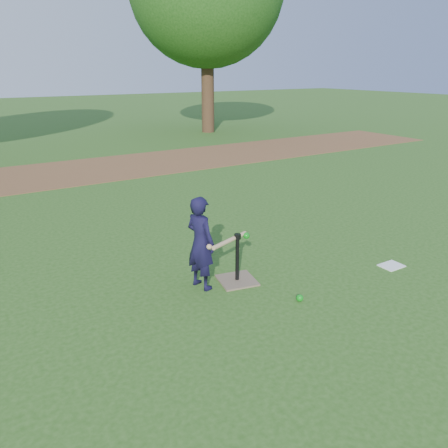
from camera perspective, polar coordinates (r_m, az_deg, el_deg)
ground at (r=5.00m, az=2.53°, el=-9.66°), size 80.00×80.00×0.00m
dirt_strip at (r=11.62m, az=-19.03°, el=6.47°), size 24.00×3.00×0.01m
child at (r=5.02m, az=-3.07°, el=-2.51°), size 0.36×0.46×1.11m
wiffle_ball_ground at (r=5.00m, az=9.87°, el=-9.50°), size 0.08×0.08×0.08m
clipboard at (r=6.16m, az=21.03°, el=-5.10°), size 0.30×0.23×0.01m
batting_tee at (r=5.32m, az=1.72°, el=-6.40°), size 0.51×0.51×0.61m
swing_action at (r=5.08m, az=0.97°, el=-2.10°), size 0.64×0.25×0.09m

